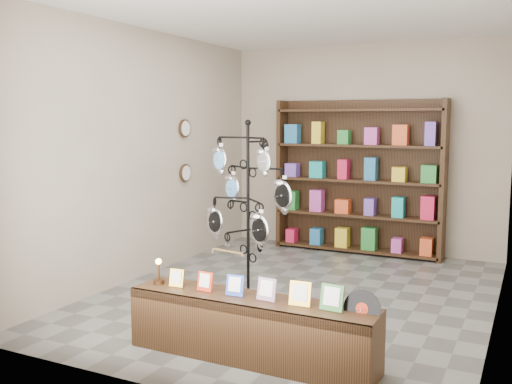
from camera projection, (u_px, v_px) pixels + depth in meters
ground at (298, 294)px, 6.28m from camera, size 5.00×5.00×0.00m
room_envelope at (299, 126)px, 6.05m from camera, size 5.00×5.00×5.00m
display_tree at (248, 199)px, 5.85m from camera, size 1.01×0.98×1.91m
front_shelf at (251, 328)px, 4.55m from camera, size 2.06×0.43×0.73m
back_shelving at (358, 182)px, 8.19m from camera, size 2.42×0.36×2.20m
wall_clocks at (185, 151)px, 7.67m from camera, size 0.03×0.24×0.84m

